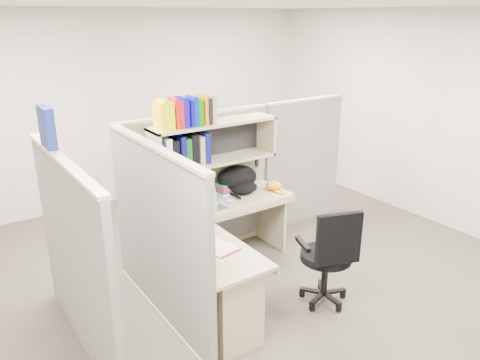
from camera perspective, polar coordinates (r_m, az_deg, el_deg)
ground at (r=4.87m, az=0.48°, el=-12.79°), size 6.00×6.00×0.00m
room_shell at (r=4.23m, az=0.54°, el=6.09°), size 6.00×6.00×6.00m
cubicle at (r=4.63m, az=-6.44°, el=-2.06°), size 3.79×1.84×1.95m
desk at (r=4.25m, az=-1.86°, el=-11.13°), size 1.74×1.75×0.73m
laptop at (r=4.72m, az=-3.93°, el=-2.31°), size 0.35×0.35×0.24m
backpack at (r=5.19m, az=0.04°, el=0.06°), size 0.57×0.49×0.29m
orange_cap at (r=5.30m, az=4.06°, el=-0.67°), size 0.20×0.23×0.10m
snack_canister at (r=4.26m, az=-4.37°, el=-5.80°), size 0.11×0.11×0.11m
tissue_box at (r=3.74m, az=-5.32°, el=-8.94°), size 0.16×0.16×0.19m
mouse at (r=4.95m, az=-1.26°, el=-2.53°), size 0.10×0.08×0.03m
paper_cup at (r=5.05m, az=-4.27°, el=-1.66°), size 0.09×0.09×0.11m
book_stack at (r=5.19m, az=-2.09°, el=-0.97°), size 0.20×0.26×0.12m
loose_paper at (r=4.04m, az=-2.70°, el=-8.11°), size 0.28×0.34×0.00m
task_chair at (r=4.50m, az=10.58°, el=-10.83°), size 0.58×0.54×1.01m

